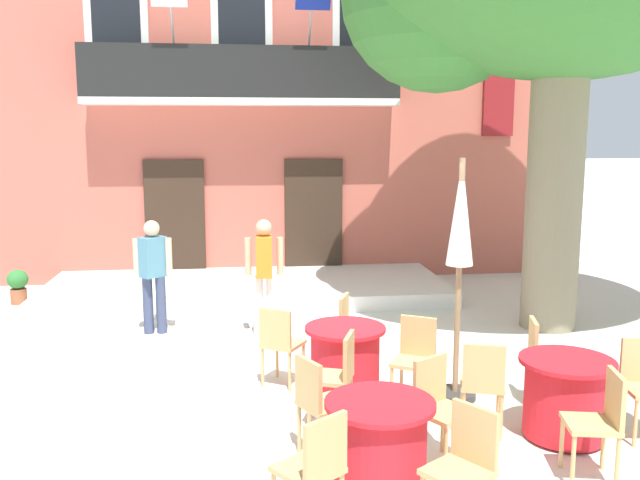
# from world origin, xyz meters

# --- Properties ---
(ground_plane) EXTENTS (120.00, 120.00, 0.00)m
(ground_plane) POSITION_xyz_m (0.00, 0.00, 0.00)
(ground_plane) COLOR silver
(building_facade) EXTENTS (13.00, 5.09, 7.50)m
(building_facade) POSITION_xyz_m (-0.87, 6.99, 3.75)
(building_facade) COLOR #BC5B4C
(building_facade) RESTS_ON ground
(entrance_step_platform) EXTENTS (6.81, 2.59, 0.25)m
(entrance_step_platform) POSITION_xyz_m (-0.88, 3.70, 0.12)
(entrance_step_platform) COLOR silver
(entrance_step_platform) RESTS_ON ground
(cafe_table_near_tree) EXTENTS (0.86, 0.86, 0.76)m
(cafe_table_near_tree) POSITION_xyz_m (1.95, -2.17, 0.39)
(cafe_table_near_tree) COLOR red
(cafe_table_near_tree) RESTS_ON ground
(cafe_chair_near_tree_0) EXTENTS (0.49, 0.49, 0.91)m
(cafe_chair_near_tree_0) POSITION_xyz_m (2.08, -1.43, 0.53)
(cafe_chair_near_tree_0) COLOR tan
(cafe_chair_near_tree_0) RESTS_ON ground
(cafe_chair_near_tree_1) EXTENTS (0.50, 0.50, 0.91)m
(cafe_chair_near_tree_1) POSITION_xyz_m (1.22, -2.02, 0.53)
(cafe_chair_near_tree_1) COLOR tan
(cafe_chair_near_tree_1) RESTS_ON ground
(cafe_chair_near_tree_2) EXTENTS (0.47, 0.47, 0.91)m
(cafe_chair_near_tree_2) POSITION_xyz_m (1.87, -2.92, 0.53)
(cafe_chair_near_tree_2) COLOR tan
(cafe_chair_near_tree_2) RESTS_ON ground
(cafe_table_middle) EXTENTS (0.86, 0.86, 0.76)m
(cafe_table_middle) POSITION_xyz_m (0.10, -0.90, 0.39)
(cafe_table_middle) COLOR red
(cafe_table_middle) RESTS_ON ground
(cafe_chair_middle_0) EXTENTS (0.52, 0.52, 0.91)m
(cafe_chair_middle_0) POSITION_xyz_m (0.31, -0.17, 0.53)
(cafe_chair_middle_0) COLOR tan
(cafe_chair_middle_0) RESTS_ON ground
(cafe_chair_middle_1) EXTENTS (0.55, 0.55, 0.91)m
(cafe_chair_middle_1) POSITION_xyz_m (-0.57, -0.57, 0.53)
(cafe_chair_middle_1) COLOR tan
(cafe_chair_middle_1) RESTS_ON ground
(cafe_chair_middle_2) EXTENTS (0.51, 0.51, 0.91)m
(cafe_chair_middle_2) POSITION_xyz_m (-0.08, -1.63, 0.53)
(cafe_chair_middle_2) COLOR tan
(cafe_chair_middle_2) RESTS_ON ground
(cafe_chair_middle_3) EXTENTS (0.55, 0.55, 0.91)m
(cafe_chair_middle_3) POSITION_xyz_m (0.79, -1.22, 0.53)
(cafe_chair_middle_3) COLOR tan
(cafe_chair_middle_3) RESTS_ON ground
(cafe_table_front) EXTENTS (0.86, 0.86, 0.76)m
(cafe_table_front) POSITION_xyz_m (0.05, -2.92, 0.39)
(cafe_table_front) COLOR red
(cafe_table_front) RESTS_ON ground
(cafe_chair_front_0) EXTENTS (0.56, 0.56, 0.91)m
(cafe_chair_front_0) POSITION_xyz_m (-0.51, -3.42, 0.53)
(cafe_chair_front_0) COLOR tan
(cafe_chair_front_0) RESTS_ON ground
(cafe_chair_front_1) EXTENTS (0.56, 0.56, 0.91)m
(cafe_chair_front_1) POSITION_xyz_m (0.54, -3.50, 0.53)
(cafe_chair_front_1) COLOR tan
(cafe_chair_front_1) RESTS_ON ground
(cafe_chair_front_2) EXTENTS (0.55, 0.55, 0.91)m
(cafe_chair_front_2) POSITION_xyz_m (0.66, -2.47, 0.53)
(cafe_chair_front_2) COLOR tan
(cafe_chair_front_2) RESTS_ON ground
(cafe_chair_front_3) EXTENTS (0.54, 0.54, 0.91)m
(cafe_chair_front_3) POSITION_xyz_m (-0.35, -2.28, 0.53)
(cafe_chair_front_3) COLOR tan
(cafe_chair_front_3) RESTS_ON ground
(cafe_umbrella) EXTENTS (0.44, 0.44, 2.55)m
(cafe_umbrella) POSITION_xyz_m (1.25, -1.14, 1.67)
(cafe_umbrella) COLOR #997A56
(cafe_umbrella) RESTS_ON ground
(ground_planter_left) EXTENTS (0.34, 0.34, 0.57)m
(ground_planter_left) POSITION_xyz_m (-4.63, 3.62, 0.32)
(ground_planter_left) COLOR #995638
(ground_planter_left) RESTS_ON ground
(pedestrian_near_entrance) EXTENTS (0.53, 0.35, 1.63)m
(pedestrian_near_entrance) POSITION_xyz_m (-0.66, 1.38, 0.92)
(pedestrian_near_entrance) COLOR silver
(pedestrian_near_entrance) RESTS_ON ground
(pedestrian_mid_plaza) EXTENTS (0.53, 0.39, 1.60)m
(pedestrian_mid_plaza) POSITION_xyz_m (-2.20, 1.67, 0.90)
(pedestrian_mid_plaza) COLOR #384260
(pedestrian_mid_plaza) RESTS_ON ground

